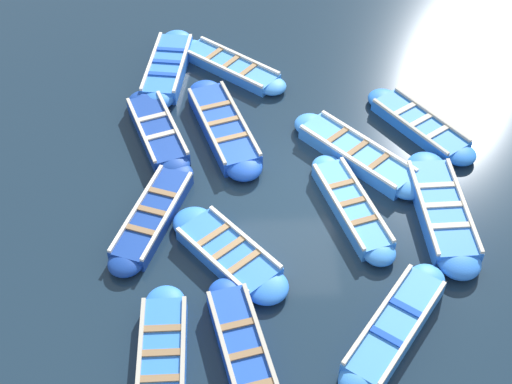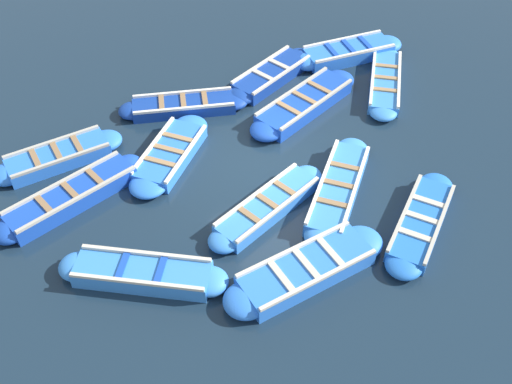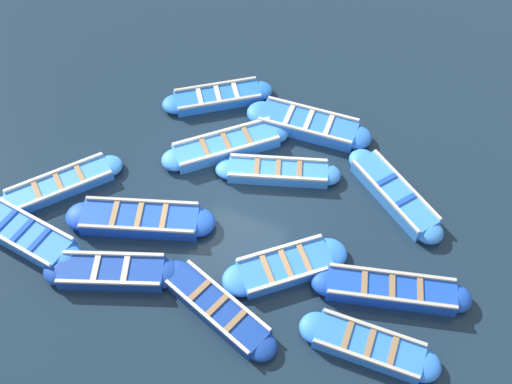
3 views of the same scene
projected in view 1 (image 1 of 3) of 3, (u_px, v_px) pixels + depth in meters
The scene contains 14 objects.
ground_plane at pixel (291, 188), 16.46m from camera, with size 120.00×120.00×0.00m, color #162838.
boat_mid_row at pixel (157, 132), 17.56m from camera, with size 1.91×3.47×0.42m.
boat_bow_out at pixel (357, 154), 16.99m from camera, with size 3.15×3.37×0.42m.
boat_alongside at pixel (153, 216), 15.63m from camera, with size 1.92×3.56×0.37m.
boat_near_quay at pixel (162, 358), 13.14m from camera, with size 0.91×3.30×0.41m.
boat_drifting at pixel (246, 360), 13.08m from camera, with size 1.62×3.91×0.46m.
boat_end_of_row at pixel (420, 125), 17.77m from camera, with size 2.61×3.28×0.37m.
boat_outer_left at pixel (224, 127), 17.65m from camera, with size 2.06×4.02×0.45m.
boat_centre at pixel (168, 68), 19.38m from camera, with size 1.35×3.64×0.45m.
boat_outer_right at pixel (395, 328), 13.58m from camera, with size 2.73×3.30×0.44m.
boat_broadside at pixel (442, 211), 15.68m from camera, with size 1.10×3.82×0.45m.
boat_stern_in at pixel (231, 66), 19.50m from camera, with size 3.25×2.88×0.35m.
boat_far_corner at pixel (229, 253), 14.90m from camera, with size 2.80×3.07×0.37m.
boat_tucked at pixel (352, 207), 15.81m from camera, with size 1.72×3.54×0.39m.
Camera 1 is at (-1.18, -11.50, 11.74)m, focal length 50.00 mm.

